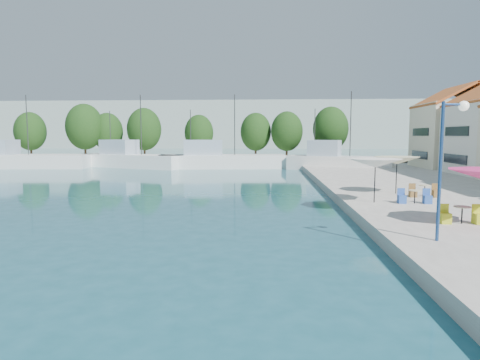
# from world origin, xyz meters

# --- Properties ---
(quay_far) EXTENTS (90.00, 16.00, 0.60)m
(quay_far) POSITION_xyz_m (-8.00, 67.00, 0.30)
(quay_far) COLOR #9C958D
(quay_far) RESTS_ON ground
(hill_west) EXTENTS (180.00, 40.00, 16.00)m
(hill_west) POSITION_xyz_m (-30.00, 160.00, 8.00)
(hill_west) COLOR #99A79E
(hill_west) RESTS_ON ground
(hill_east) EXTENTS (140.00, 40.00, 12.00)m
(hill_east) POSITION_xyz_m (40.00, 180.00, 6.00)
(hill_east) COLOR #99A79E
(hill_east) RESTS_ON ground
(building_06) EXTENTS (9.00, 8.80, 10.20)m
(building_06) POSITION_xyz_m (24.00, 51.00, 5.50)
(building_06) COLOR beige
(building_06) RESTS_ON quay_right
(trawler_01) EXTENTS (20.67, 6.81, 10.20)m
(trawler_01) POSITION_xyz_m (-33.36, 54.74, 1.07)
(trawler_01) COLOR silver
(trawler_01) RESTS_ON ground
(trawler_02) EXTENTS (15.68, 9.28, 10.20)m
(trawler_02) POSITION_xyz_m (-17.23, 56.43, 1.07)
(trawler_02) COLOR white
(trawler_02) RESTS_ON ground
(trawler_03) EXTENTS (17.15, 6.24, 10.20)m
(trawler_03) POSITION_xyz_m (-4.93, 55.92, 1.07)
(trawler_03) COLOR silver
(trawler_03) RESTS_ON ground
(trawler_04) EXTENTS (13.25, 7.65, 10.20)m
(trawler_04) POSITION_xyz_m (10.32, 53.47, 1.07)
(trawler_04) COLOR silver
(trawler_04) RESTS_ON ground
(tree_01) EXTENTS (5.25, 5.25, 7.77)m
(tree_01) POSITION_xyz_m (-38.98, 69.96, 5.08)
(tree_01) COLOR #3F2B19
(tree_01) RESTS_ON quay_far
(tree_02) EXTENTS (6.10, 6.10, 9.03)m
(tree_02) POSITION_xyz_m (-28.82, 68.60, 5.81)
(tree_02) COLOR #3F2B19
(tree_02) RESTS_ON quay_far
(tree_03) EXTENTS (5.15, 5.15, 7.62)m
(tree_03) POSITION_xyz_m (-25.64, 70.47, 5.00)
(tree_03) COLOR #3F2B19
(tree_03) RESTS_ON quay_far
(tree_04) EXTENTS (5.62, 5.62, 8.32)m
(tree_04) POSITION_xyz_m (-18.82, 68.86, 5.40)
(tree_04) COLOR #3F2B19
(tree_04) RESTS_ON quay_far
(tree_05) EXTENTS (4.94, 4.94, 7.31)m
(tree_05) POSITION_xyz_m (-10.11, 71.65, 4.82)
(tree_05) COLOR #3F2B19
(tree_05) RESTS_ON quay_far
(tree_06) EXTENTS (5.13, 5.13, 7.60)m
(tree_06) POSITION_xyz_m (-0.41, 71.21, 4.98)
(tree_06) COLOR #3F2B19
(tree_06) RESTS_ON quay_far
(tree_07) EXTENTS (5.22, 5.22, 7.72)m
(tree_07) POSITION_xyz_m (4.76, 69.74, 5.06)
(tree_07) COLOR #3F2B19
(tree_07) RESTS_ON quay_far
(tree_08) EXTENTS (5.68, 5.68, 8.41)m
(tree_08) POSITION_xyz_m (11.74, 68.92, 5.46)
(tree_08) COLOR #3F2B19
(tree_08) RESTS_ON quay_far
(umbrella_white) EXTENTS (3.10, 3.10, 2.50)m
(umbrella_white) POSITION_xyz_m (7.63, 23.37, 2.85)
(umbrella_white) COLOR black
(umbrella_white) RESTS_ON quay_right
(umbrella_cream) EXTENTS (3.01, 3.01, 2.42)m
(umbrella_cream) POSITION_xyz_m (10.02, 27.37, 2.77)
(umbrella_cream) COLOR black
(umbrella_cream) RESTS_ON quay_right
(cafe_table_01) EXTENTS (1.82, 0.70, 0.76)m
(cafe_table_01) POSITION_xyz_m (9.94, 17.59, 0.89)
(cafe_table_01) COLOR black
(cafe_table_01) RESTS_ON quay_right
(cafe_table_02) EXTENTS (1.82, 0.70, 0.76)m
(cafe_table_02) POSITION_xyz_m (9.79, 23.10, 0.89)
(cafe_table_02) COLOR black
(cafe_table_02) RESTS_ON quay_right
(cafe_table_03) EXTENTS (1.82, 0.70, 0.76)m
(cafe_table_03) POSITION_xyz_m (11.25, 25.65, 0.89)
(cafe_table_03) COLOR black
(cafe_table_03) RESTS_ON quay_right
(street_lamp) EXTENTS (1.02, 0.42, 5.03)m
(street_lamp) POSITION_xyz_m (8.00, 14.53, 4.09)
(street_lamp) COLOR navy
(street_lamp) RESTS_ON quay_right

